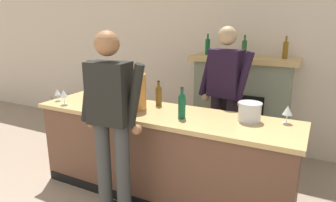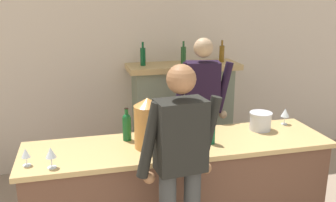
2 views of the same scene
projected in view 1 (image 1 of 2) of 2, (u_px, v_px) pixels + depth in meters
name	position (u px, v px, depth m)	size (l,w,h in m)	color
wall_back_panel	(217.00, 54.00, 4.47)	(12.00, 0.07, 2.75)	beige
bar_counter	(161.00, 154.00, 3.20)	(2.78, 0.72, 0.94)	brown
fireplace_stone	(241.00, 105.00, 4.22)	(1.43, 0.52, 1.67)	gray
potted_plant_corner	(63.00, 114.00, 5.31)	(0.36, 0.38, 0.66)	olive
person_customer	(111.00, 123.00, 2.62)	(0.66, 0.33, 1.78)	#3A3B39
person_bartender	(224.00, 97.00, 3.46)	(0.65, 0.36, 1.80)	black
copper_dispenser	(135.00, 88.00, 3.13)	(0.24, 0.28, 0.45)	#C6833D
ice_bucket_steel	(250.00, 112.00, 2.78)	(0.22, 0.22, 0.18)	silver
wine_bottle_merlot_tall	(182.00, 105.00, 2.85)	(0.07, 0.07, 0.31)	#0E4E2F
wine_bottle_chardonnay_pale	(134.00, 91.00, 3.40)	(0.08, 0.08, 0.31)	#135325
wine_bottle_rose_blush	(159.00, 94.00, 3.29)	(0.07, 0.07, 0.28)	brown
wine_glass_back_row	(288.00, 111.00, 2.71)	(0.09, 0.09, 0.17)	silver
wine_glass_near_bucket	(64.00, 94.00, 3.32)	(0.08, 0.08, 0.17)	silver
wine_glass_mid_counter	(57.00, 93.00, 3.49)	(0.07, 0.07, 0.14)	silver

